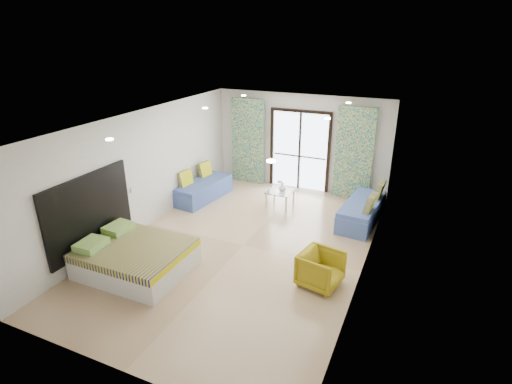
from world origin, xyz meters
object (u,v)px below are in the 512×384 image
at_px(daybed_left, 203,189).
at_px(daybed_right, 363,211).
at_px(coffee_table, 280,193).
at_px(armchair, 321,268).
at_px(bed, 135,258).

xyz_separation_m(daybed_left, daybed_right, (4.23, 0.31, 0.01)).
bearing_deg(coffee_table, daybed_left, -169.11).
relative_size(daybed_left, armchair, 2.61).
height_order(daybed_right, armchair, daybed_right).
distance_m(bed, daybed_left, 3.62).
distance_m(bed, coffee_table, 4.23).
bearing_deg(coffee_table, daybed_right, -2.58).
relative_size(daybed_left, coffee_table, 2.57).
xyz_separation_m(daybed_left, armchair, (4.00, -2.59, 0.08)).
distance_m(bed, armchair, 3.50).
xyz_separation_m(bed, daybed_right, (3.59, 3.87, 0.01)).
distance_m(daybed_right, coffee_table, 2.14).
height_order(daybed_right, coffee_table, daybed_right).
bearing_deg(daybed_left, armchair, -26.15).
distance_m(daybed_right, armchair, 2.90).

